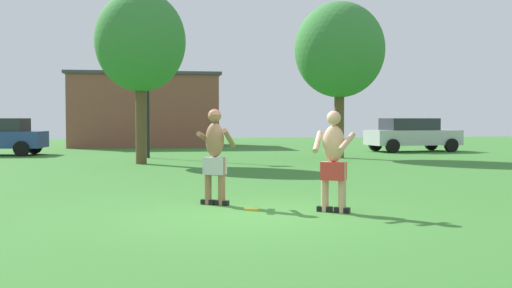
{
  "coord_description": "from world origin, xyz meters",
  "views": [
    {
      "loc": [
        -1.59,
        -9.78,
        1.57
      ],
      "look_at": [
        0.4,
        2.47,
        1.06
      ],
      "focal_mm": 43.4,
      "sensor_mm": 36.0,
      "label": 1
    }
  ],
  "objects_px": {
    "tree_near_building": "(340,50)",
    "frisbee": "(252,209)",
    "player_in_red": "(334,159)",
    "car_silver_mid_lot": "(412,134)",
    "lamp_post": "(148,75)",
    "player_with_cap": "(215,152)",
    "tree_behind_players": "(140,42)"
  },
  "relations": [
    {
      "from": "car_silver_mid_lot",
      "to": "lamp_post",
      "type": "xyz_separation_m",
      "value": [
        -12.32,
        -2.85,
        2.48
      ]
    },
    {
      "from": "frisbee",
      "to": "tree_behind_players",
      "type": "height_order",
      "value": "tree_behind_players"
    },
    {
      "from": "tree_near_building",
      "to": "frisbee",
      "type": "bearing_deg",
      "value": -112.84
    },
    {
      "from": "player_with_cap",
      "to": "player_in_red",
      "type": "height_order",
      "value": "player_with_cap"
    },
    {
      "from": "car_silver_mid_lot",
      "to": "lamp_post",
      "type": "distance_m",
      "value": 12.88
    },
    {
      "from": "lamp_post",
      "to": "tree_near_building",
      "type": "height_order",
      "value": "tree_near_building"
    },
    {
      "from": "player_with_cap",
      "to": "tree_behind_players",
      "type": "xyz_separation_m",
      "value": [
        -1.56,
        10.52,
        3.21
      ]
    },
    {
      "from": "player_with_cap",
      "to": "frisbee",
      "type": "bearing_deg",
      "value": -49.55
    },
    {
      "from": "player_with_cap",
      "to": "player_in_red",
      "type": "relative_size",
      "value": 1.03
    },
    {
      "from": "player_with_cap",
      "to": "car_silver_mid_lot",
      "type": "distance_m",
      "value": 19.92
    },
    {
      "from": "player_in_red",
      "to": "tree_near_building",
      "type": "xyz_separation_m",
      "value": [
        4.29,
        13.81,
        3.37
      ]
    },
    {
      "from": "player_in_red",
      "to": "tree_behind_players",
      "type": "xyz_separation_m",
      "value": [
        -3.43,
        11.73,
        3.28
      ]
    },
    {
      "from": "car_silver_mid_lot",
      "to": "tree_near_building",
      "type": "bearing_deg",
      "value": -140.01
    },
    {
      "from": "lamp_post",
      "to": "tree_behind_players",
      "type": "xyz_separation_m",
      "value": [
        -0.2,
        -3.26,
        0.88
      ]
    },
    {
      "from": "lamp_post",
      "to": "tree_behind_players",
      "type": "height_order",
      "value": "tree_behind_players"
    },
    {
      "from": "player_in_red",
      "to": "lamp_post",
      "type": "bearing_deg",
      "value": 102.13
    },
    {
      "from": "player_in_red",
      "to": "lamp_post",
      "type": "relative_size",
      "value": 0.32
    },
    {
      "from": "lamp_post",
      "to": "frisbee",
      "type": "bearing_deg",
      "value": -82.42
    },
    {
      "from": "lamp_post",
      "to": "tree_behind_players",
      "type": "bearing_deg",
      "value": -93.56
    },
    {
      "from": "frisbee",
      "to": "tree_behind_players",
      "type": "xyz_separation_m",
      "value": [
        -2.13,
        11.19,
        4.17
      ]
    },
    {
      "from": "player_with_cap",
      "to": "tree_behind_players",
      "type": "height_order",
      "value": "tree_behind_players"
    },
    {
      "from": "player_with_cap",
      "to": "tree_near_building",
      "type": "xyz_separation_m",
      "value": [
        6.16,
        12.6,
        3.3
      ]
    },
    {
      "from": "player_with_cap",
      "to": "tree_behind_players",
      "type": "distance_m",
      "value": 11.11
    },
    {
      "from": "frisbee",
      "to": "player_with_cap",
      "type": "bearing_deg",
      "value": 130.45
    },
    {
      "from": "player_with_cap",
      "to": "tree_near_building",
      "type": "distance_m",
      "value": 14.41
    },
    {
      "from": "player_with_cap",
      "to": "tree_near_building",
      "type": "bearing_deg",
      "value": 63.95
    },
    {
      "from": "frisbee",
      "to": "car_silver_mid_lot",
      "type": "height_order",
      "value": "car_silver_mid_lot"
    },
    {
      "from": "tree_behind_players",
      "to": "tree_near_building",
      "type": "height_order",
      "value": "tree_near_building"
    },
    {
      "from": "car_silver_mid_lot",
      "to": "lamp_post",
      "type": "height_order",
      "value": "lamp_post"
    },
    {
      "from": "car_silver_mid_lot",
      "to": "tree_behind_players",
      "type": "relative_size",
      "value": 0.75
    },
    {
      "from": "player_in_red",
      "to": "car_silver_mid_lot",
      "type": "xyz_separation_m",
      "value": [
        9.09,
        17.84,
        -0.08
      ]
    },
    {
      "from": "player_with_cap",
      "to": "player_in_red",
      "type": "xyz_separation_m",
      "value": [
        1.87,
        -1.21,
        -0.07
      ]
    }
  ]
}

